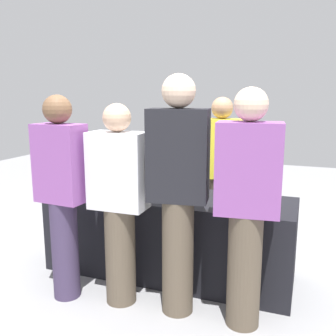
{
  "coord_description": "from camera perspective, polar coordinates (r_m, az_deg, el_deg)",
  "views": [
    {
      "loc": [
        1.14,
        -3.03,
        1.62
      ],
      "look_at": [
        0.0,
        0.0,
        0.99
      ],
      "focal_mm": 40.25,
      "sensor_mm": 36.0,
      "label": 1
    }
  ],
  "objects": [
    {
      "name": "wine_bottle_3",
      "position": [
        3.37,
        5.09,
        -2.06
      ],
      "size": [
        0.06,
        0.06,
        0.33
      ],
      "color": "black",
      "rests_on": "tasting_table"
    },
    {
      "name": "wine_glass_0",
      "position": [
        3.55,
        -13.11,
        -2.1
      ],
      "size": [
        0.06,
        0.06,
        0.13
      ],
      "color": "silver",
      "rests_on": "tasting_table"
    },
    {
      "name": "guest_0",
      "position": [
        3.04,
        -15.77,
        -3.42
      ],
      "size": [
        0.4,
        0.24,
        1.62
      ],
      "rotation": [
        0.0,
        0.0,
        -0.07
      ],
      "color": "#3F3351",
      "rests_on": "ground_plane"
    },
    {
      "name": "wine_glass_3",
      "position": [
        3.18,
        -0.48,
        -3.07
      ],
      "size": [
        0.07,
        0.07,
        0.15
      ],
      "color": "silver",
      "rests_on": "tasting_table"
    },
    {
      "name": "wine_bottle_1",
      "position": [
        3.61,
        -4.68,
        -1.13
      ],
      "size": [
        0.07,
        0.07,
        0.34
      ],
      "color": "black",
      "rests_on": "tasting_table"
    },
    {
      "name": "wine_glass_4",
      "position": [
        3.1,
        1.98,
        -3.72
      ],
      "size": [
        0.07,
        0.07,
        0.13
      ],
      "color": "silver",
      "rests_on": "tasting_table"
    },
    {
      "name": "guest_3",
      "position": [
        2.6,
        11.87,
        -5.26
      ],
      "size": [
        0.45,
        0.28,
        1.67
      ],
      "rotation": [
        0.0,
        0.0,
        0.12
      ],
      "color": "brown",
      "rests_on": "ground_plane"
    },
    {
      "name": "wine_bottle_4",
      "position": [
        3.26,
        10.86,
        -2.73
      ],
      "size": [
        0.07,
        0.07,
        0.32
      ],
      "color": "black",
      "rests_on": "tasting_table"
    },
    {
      "name": "wine_glass_1",
      "position": [
        3.5,
        -9.16,
        -2.13
      ],
      "size": [
        0.07,
        0.07,
        0.13
      ],
      "color": "silver",
      "rests_on": "tasting_table"
    },
    {
      "name": "wine_bottle_0",
      "position": [
        3.79,
        -9.3,
        -0.71
      ],
      "size": [
        0.07,
        0.07,
        0.33
      ],
      "color": "black",
      "rests_on": "tasting_table"
    },
    {
      "name": "wine_glass_5",
      "position": [
        3.02,
        8.57,
        -4.31
      ],
      "size": [
        0.07,
        0.07,
        0.13
      ],
      "color": "silver",
      "rests_on": "tasting_table"
    },
    {
      "name": "guest_2",
      "position": [
        2.7,
        1.54,
        -3.17
      ],
      "size": [
        0.46,
        0.3,
        1.76
      ],
      "rotation": [
        0.0,
        0.0,
        0.15
      ],
      "color": "brown",
      "rests_on": "ground_plane"
    },
    {
      "name": "guest_1",
      "position": [
        2.89,
        -7.43,
        -4.88
      ],
      "size": [
        0.43,
        0.24,
        1.56
      ],
      "rotation": [
        0.0,
        0.0,
        0.01
      ],
      "color": "brown",
      "rests_on": "ground_plane"
    },
    {
      "name": "wine_bottle_2",
      "position": [
        3.46,
        -0.56,
        -1.91
      ],
      "size": [
        0.07,
        0.07,
        0.3
      ],
      "color": "black",
      "rests_on": "tasting_table"
    },
    {
      "name": "ground_plane",
      "position": [
        3.62,
        0.0,
        -15.49
      ],
      "size": [
        12.0,
        12.0,
        0.0
      ],
      "primitive_type": "plane",
      "color": "gray"
    },
    {
      "name": "ice_bucket",
      "position": [
        3.64,
        -11.35,
        -1.68
      ],
      "size": [
        0.2,
        0.2,
        0.19
      ],
      "primitive_type": "cylinder",
      "color": "silver",
      "rests_on": "tasting_table"
    },
    {
      "name": "wine_glass_2",
      "position": [
        3.25,
        -1.48,
        -2.79
      ],
      "size": [
        0.07,
        0.07,
        0.15
      ],
      "color": "silver",
      "rests_on": "tasting_table"
    },
    {
      "name": "tasting_table",
      "position": [
        3.47,
        0.0,
        -10.05
      ],
      "size": [
        2.2,
        0.69,
        0.74
      ],
      "primitive_type": "cube",
      "color": "black",
      "rests_on": "ground_plane"
    },
    {
      "name": "server_pouring",
      "position": [
        3.86,
        7.97,
        -0.4
      ],
      "size": [
        0.43,
        0.27,
        1.6
      ],
      "rotation": [
        0.0,
        0.0,
        3.25
      ],
      "color": "brown",
      "rests_on": "ground_plane"
    }
  ]
}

